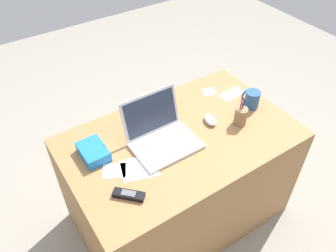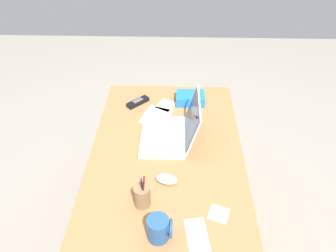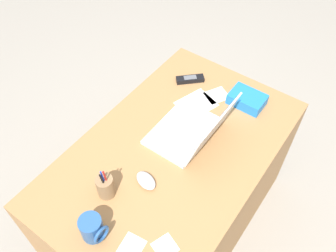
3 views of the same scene
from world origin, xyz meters
The scene contains 12 objects.
ground_plane centered at (0.00, 0.00, 0.00)m, with size 6.00×6.00×0.00m, color gray.
desk centered at (0.00, 0.00, 0.35)m, with size 1.24×0.77×0.70m, color #9E7042.
laptop centered at (-0.11, 0.03, 0.75)m, with size 0.33×0.30×0.23m.
computer_mouse centered at (0.20, 0.01, 0.72)m, with size 0.06×0.10×0.03m, color silver.
coffee_mug_white centered at (0.49, -0.01, 0.75)m, with size 0.09×0.10×0.10m.
cordless_phone centered at (-0.42, -0.19, 0.71)m, with size 0.13×0.13×0.03m.
pen_holder centered at (0.33, -0.09, 0.75)m, with size 0.07×0.07×0.18m.
snack_bag centered at (-0.44, 0.13, 0.73)m, with size 0.12×0.17×0.06m, color blue.
paper_note_near_laptop centered at (0.38, 0.23, 0.70)m, with size 0.08×0.08×0.00m, color white.
paper_note_left centered at (0.48, 0.14, 0.70)m, with size 0.16×0.08×0.00m, color white.
paper_note_right centered at (-0.40, -0.02, 0.70)m, with size 0.11×0.09×0.00m, color white.
paper_note_front centered at (-0.29, -0.07, 0.70)m, with size 0.17×0.15×0.00m, color white.
Camera 2 is at (1.25, 0.04, 1.86)m, focal length 35.96 mm.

